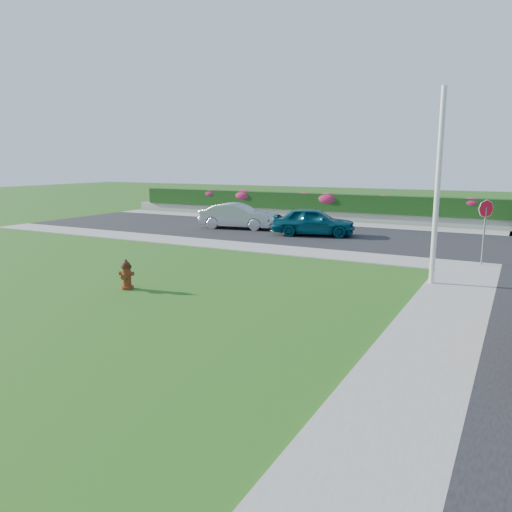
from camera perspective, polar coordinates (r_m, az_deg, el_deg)
The scene contains 19 objects.
ground at distance 13.66m, azimuth -11.61°, elevation -5.40°, with size 120.00×120.00×0.00m, color black.
street_far at distance 27.81m, azimuth -1.13°, elevation 3.06°, with size 26.00×8.00×0.04m, color black.
sidewalk_right at distance 8.98m, azimuth 16.64°, elevation -14.27°, with size 2.00×20.00×0.04m, color gray.
sidewalk_far at distance 24.20m, azimuth -9.01°, elevation 1.77°, with size 24.00×2.00×0.04m, color gray.
curb_corner at distance 19.46m, azimuth 23.25°, elevation -1.18°, with size 2.00×2.00×0.04m, color gray.
sidewalk_beyond at distance 30.77m, azimuth 10.01°, elevation 3.64°, with size 34.00×2.00×0.04m, color gray.
retaining_wall at distance 32.16m, azimuth 10.87°, elevation 4.42°, with size 34.00×0.40×0.60m, color gray.
hedge at distance 32.17m, azimuth 10.97°, elevation 5.94°, with size 32.00×0.90×1.10m, color black.
fire_hydrant at distance 15.34m, azimuth -14.58°, elevation -2.12°, with size 0.47×0.44×0.89m.
sedan_teal at distance 25.53m, azimuth 6.57°, elevation 3.95°, with size 1.68×4.17×1.42m, color #0B4757.
sedan_silver at distance 28.01m, azimuth -2.09°, elevation 4.59°, with size 1.48×4.23×1.39m, color #989A9F.
utility_pole at distance 16.03m, azimuth 20.03°, elevation 7.27°, with size 0.16×0.16×5.91m, color silver.
stop_sign at distance 19.76m, azimuth 24.74°, elevation 4.04°, with size 0.47×0.48×2.41m.
flower_clump_a at distance 36.57m, azimuth -5.10°, elevation 7.12°, with size 1.28×0.82×0.64m, color #B51F5C.
flower_clump_b at distance 35.15m, azimuth -1.35°, elevation 6.94°, with size 1.50×0.96×0.75m, color #B51F5C.
flower_clump_c at distance 33.16m, azimuth 5.55°, elevation 6.81°, with size 1.06×0.68×0.53m, color #B51F5C.
flower_clump_d at distance 32.56m, azimuth 8.28°, elevation 6.50°, with size 1.56×1.00×0.78m, color #B51F5C.
flower_clump_e at distance 31.51m, azimuth 14.49°, elevation 6.33°, with size 1.01×0.65×0.51m, color #B51F5C.
flower_clump_f at distance 30.73m, azimuth 23.48°, elevation 5.60°, with size 1.23×0.79×0.62m, color #B51F5C.
Camera 1 is at (8.47, -10.04, 3.75)m, focal length 35.00 mm.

